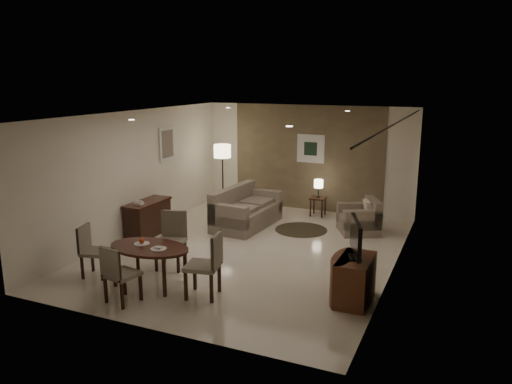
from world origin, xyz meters
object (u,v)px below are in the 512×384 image
at_px(chair_right, 202,265).
at_px(armchair, 359,216).
at_px(console_desk, 148,218).
at_px(dining_table, 150,265).
at_px(chair_near, 122,274).
at_px(chair_left, 96,251).
at_px(tv_cabinet, 355,280).
at_px(sofa, 247,207).
at_px(side_table, 318,207).
at_px(chair_far, 170,241).
at_px(floor_lamp, 223,178).

height_order(chair_right, armchair, chair_right).
bearing_deg(chair_right, console_desk, -141.48).
height_order(dining_table, armchair, armchair).
distance_m(dining_table, chair_near, 0.73).
bearing_deg(chair_left, armchair, -53.89).
relative_size(chair_near, armchair, 1.08).
bearing_deg(dining_table, tv_cabinet, 12.46).
xyz_separation_m(console_desk, chair_right, (2.66, -2.27, 0.14)).
distance_m(console_desk, chair_left, 2.36).
distance_m(tv_cabinet, chair_near, 3.56).
distance_m(sofa, side_table, 1.98).
bearing_deg(armchair, chair_near, -54.38).
xyz_separation_m(chair_left, chair_right, (2.09, 0.02, 0.07)).
distance_m(console_desk, chair_right, 3.50).
bearing_deg(chair_left, dining_table, -99.79).
distance_m(chair_far, sofa, 2.92).
relative_size(chair_near, sofa, 0.49).
distance_m(chair_left, side_table, 5.79).
relative_size(dining_table, chair_left, 1.56).
xyz_separation_m(side_table, floor_lamp, (-2.42, -0.45, 0.62)).
xyz_separation_m(chair_right, armchair, (1.53, 4.27, -0.14)).
relative_size(tv_cabinet, chair_right, 0.87).
bearing_deg(armchair, dining_table, -58.34).
relative_size(console_desk, chair_left, 1.33).
bearing_deg(tv_cabinet, chair_left, -169.60).
bearing_deg(dining_table, console_desk, 126.18).
height_order(chair_near, chair_far, chair_far).
relative_size(chair_near, side_table, 1.97).
height_order(sofa, side_table, sofa).
distance_m(dining_table, chair_left, 1.07).
bearing_deg(floor_lamp, chair_left, -89.76).
bearing_deg(dining_table, side_table, 75.50).
distance_m(tv_cabinet, armchair, 3.57).
bearing_deg(sofa, console_desk, 134.03).
bearing_deg(armchair, sofa, -104.66).
bearing_deg(armchair, console_desk, -91.54).
distance_m(chair_near, chair_far, 1.49).
xyz_separation_m(chair_far, floor_lamp, (-0.99, 3.98, 0.35)).
height_order(chair_near, chair_right, chair_right).
bearing_deg(chair_far, chair_left, -153.25).
xyz_separation_m(console_desk, armchair, (4.19, 2.00, 0.01)).
distance_m(armchair, floor_lamp, 3.71).
height_order(dining_table, chair_near, chair_near).
relative_size(tv_cabinet, floor_lamp, 0.53).
xyz_separation_m(chair_right, floor_lamp, (-2.11, 4.79, 0.34)).
relative_size(chair_left, side_table, 1.93).
distance_m(tv_cabinet, floor_lamp, 5.94).
distance_m(tv_cabinet, sofa, 4.34).
relative_size(tv_cabinet, side_table, 1.93).
height_order(tv_cabinet, chair_left, chair_left).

